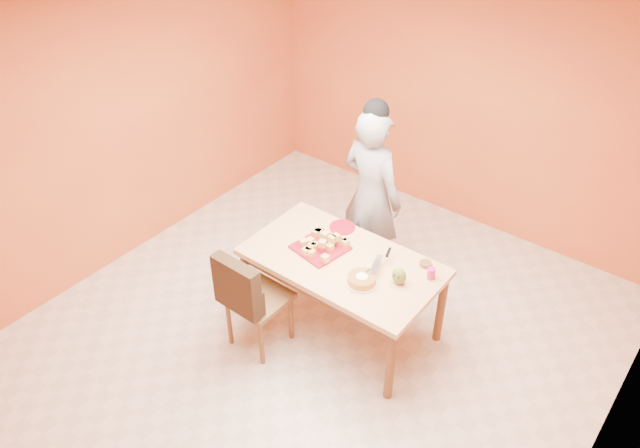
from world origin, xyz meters
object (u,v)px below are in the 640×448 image
Objects in this scene: sponge_cake at (362,279)px; checker_tin at (425,264)px; pastry_platter at (320,247)px; dining_table at (342,268)px; dining_chair at (257,297)px; red_dinner_plate at (342,227)px; egg_ornament at (399,276)px; person at (371,197)px; magenta_glass at (431,273)px.

sponge_cake reaches higher than checker_tin.
pastry_platter is at bearing -156.63° from checker_tin.
dining_chair reaches higher than dining_table.
red_dinner_plate is (0.18, 0.92, 0.25)m from dining_chair.
egg_ornament is at bearing -99.82° from checker_tin.
pastry_platter is (0.01, -0.77, -0.10)m from person.
dining_chair is 1.17m from egg_ornament.
checker_tin is (0.83, 0.00, 0.01)m from red_dinner_plate.
checker_tin is (0.06, 0.32, -0.06)m from egg_ornament.
checker_tin is (0.80, 0.35, 0.00)m from pastry_platter.
person reaches higher than magenta_glass.
dining_table is 1.61× the size of dining_chair.
sponge_cake is at bearing -136.17° from magenta_glass.
checker_tin is (0.57, 0.35, 0.11)m from dining_table.
dining_chair is 0.66m from pastry_platter.
pastry_platter is (0.21, 0.58, 0.26)m from dining_chair.
dining_table is at bearing -148.40° from checker_tin.
magenta_glass is (0.68, 0.24, 0.14)m from dining_table.
person is 1.06m from egg_ornament.
dining_table is 0.45m from red_dinner_plate.
sponge_cake is 2.33× the size of checker_tin.
egg_ornament reaches higher than pastry_platter.
egg_ornament is at bearing -22.41° from red_dinner_plate.
dining_chair is at bearing -137.63° from checker_tin.
egg_ornament is 0.33m from checker_tin.
dining_table is 10.94× the size of egg_ornament.
person is at bearing 113.11° from egg_ornament.
pastry_platter is at bearing 96.89° from person.
egg_ornament is 1.57× the size of magenta_glass.
egg_ornament is at bearing 33.05° from dining_chair.
person is 7.70× the size of sponge_cake.
person is at bearing 120.16° from sponge_cake.
person is 0.43m from red_dinner_plate.
sponge_cake is 2.42× the size of magenta_glass.
dining_table is 0.74m from dining_chair.
dining_chair is at bearing -110.04° from pastry_platter.
dining_table is 0.34m from sponge_cake.
red_dinner_plate is 0.99× the size of sponge_cake.
dining_table is 0.83m from person.
magenta_glass is at bearing 14.49° from pastry_platter.
sponge_cake is (0.54, -0.49, 0.03)m from red_dinner_plate.
dining_chair is 2.61× the size of pastry_platter.
pastry_platter reaches higher than dining_table.
dining_table is at bearing 153.74° from sponge_cake.
dining_chair is 1.39m from checker_tin.
red_dinner_plate is 0.84m from egg_ornament.
pastry_platter is at bearing 70.74° from dining_chair.
dining_chair is 0.57× the size of person.
checker_tin reaches higher than pastry_platter.
dining_table is at bearing -53.47° from red_dinner_plate.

